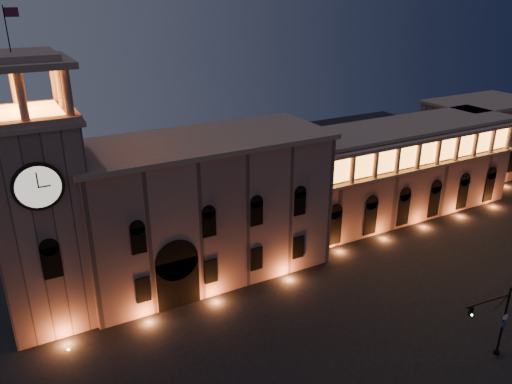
{
  "coord_description": "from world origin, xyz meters",
  "views": [
    {
      "loc": [
        -23.32,
        -30.24,
        33.7
      ],
      "look_at": [
        1.96,
        16.0,
        12.19
      ],
      "focal_mm": 35.0,
      "sensor_mm": 36.0,
      "label": 1
    }
  ],
  "objects": [
    {
      "name": "clock_tower",
      "position": [
        -20.5,
        20.98,
        12.5
      ],
      "size": [
        9.8,
        9.8,
        32.4
      ],
      "color": "#8B675B",
      "rests_on": "ground"
    },
    {
      "name": "government_building",
      "position": [
        -2.08,
        21.93,
        8.77
      ],
      "size": [
        30.8,
        12.8,
        17.6
      ],
      "color": "#8B675B",
      "rests_on": "ground"
    },
    {
      "name": "traffic_light",
      "position": [
        15.88,
        -6.67,
        4.08
      ],
      "size": [
        5.65,
        0.88,
        7.76
      ],
      "rotation": [
        0.0,
        0.0,
        -0.09
      ],
      "color": "black",
      "rests_on": "ground"
    },
    {
      "name": "secondary_building",
      "position": [
        58.0,
        30.0,
        7.0
      ],
      "size": [
        20.0,
        12.0,
        14.0
      ],
      "primitive_type": "cube",
      "color": "#866156",
      "rests_on": "ground"
    },
    {
      "name": "colonnade_wing",
      "position": [
        32.0,
        23.92,
        7.33
      ],
      "size": [
        40.6,
        11.5,
        14.5
      ],
      "color": "#866156",
      "rests_on": "ground"
    },
    {
      "name": "ground",
      "position": [
        0.0,
        0.0,
        0.0
      ],
      "size": [
        160.0,
        160.0,
        0.0
      ],
      "primitive_type": "plane",
      "color": "black",
      "rests_on": "ground"
    }
  ]
}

